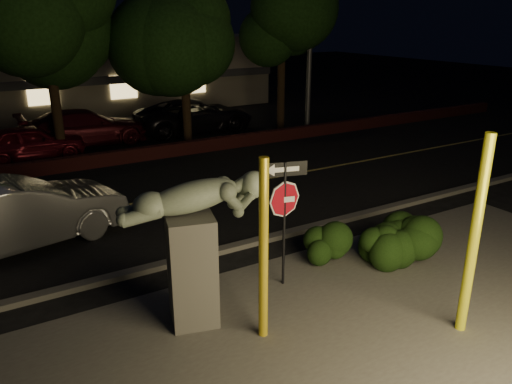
# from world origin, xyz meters

# --- Properties ---
(ground) EXTENTS (90.00, 90.00, 0.00)m
(ground) POSITION_xyz_m (0.00, 10.00, 0.00)
(ground) COLOR black
(ground) RESTS_ON ground
(patio) EXTENTS (14.00, 6.00, 0.02)m
(patio) POSITION_xyz_m (0.00, -1.00, 0.01)
(patio) COLOR #4C4944
(patio) RESTS_ON ground
(road) EXTENTS (80.00, 8.00, 0.01)m
(road) POSITION_xyz_m (0.00, 7.00, 0.01)
(road) COLOR black
(road) RESTS_ON ground
(lane_marking) EXTENTS (80.00, 0.12, 0.00)m
(lane_marking) POSITION_xyz_m (0.00, 7.00, 0.02)
(lane_marking) COLOR #B39F47
(lane_marking) RESTS_ON road
(curb) EXTENTS (80.00, 0.25, 0.12)m
(curb) POSITION_xyz_m (0.00, 2.90, 0.06)
(curb) COLOR #4C4944
(curb) RESTS_ON ground
(brick_wall) EXTENTS (40.00, 0.35, 0.50)m
(brick_wall) POSITION_xyz_m (0.00, 11.30, 0.25)
(brick_wall) COLOR #491717
(brick_wall) RESTS_ON ground
(parking_lot) EXTENTS (40.00, 12.00, 0.01)m
(parking_lot) POSITION_xyz_m (0.00, 17.00, 0.01)
(parking_lot) COLOR black
(parking_lot) RESTS_ON ground
(building) EXTENTS (22.00, 10.20, 4.00)m
(building) POSITION_xyz_m (0.00, 24.99, 2.00)
(building) COLOR #71665A
(building) RESTS_ON ground
(tree_far_c) EXTENTS (4.80, 4.80, 7.84)m
(tree_far_c) POSITION_xyz_m (2.50, 12.80, 5.66)
(tree_far_c) COLOR black
(tree_far_c) RESTS_ON ground
(tree_far_d) EXTENTS (4.40, 4.40, 7.42)m
(tree_far_d) POSITION_xyz_m (7.50, 13.30, 5.42)
(tree_far_d) COLOR black
(tree_far_d) RESTS_ON ground
(yellow_pole_left) EXTENTS (0.16, 0.16, 3.14)m
(yellow_pole_left) POSITION_xyz_m (-1.75, -0.26, 1.57)
(yellow_pole_left) COLOR gold
(yellow_pole_left) RESTS_ON ground
(yellow_pole_right) EXTENTS (0.17, 0.17, 3.47)m
(yellow_pole_right) POSITION_xyz_m (1.28, -1.85, 1.74)
(yellow_pole_right) COLOR yellow
(yellow_pole_right) RESTS_ON ground
(signpost) EXTENTS (0.84, 0.26, 2.57)m
(signpost) POSITION_xyz_m (-0.51, 1.00, 1.83)
(signpost) COLOR black
(signpost) RESTS_ON ground
(sculpture) EXTENTS (2.51, 1.24, 2.69)m
(sculpture) POSITION_xyz_m (-2.53, 0.72, 1.66)
(sculpture) COLOR #4C4944
(sculpture) RESTS_ON ground
(hedge_center) EXTENTS (1.88, 1.19, 0.91)m
(hedge_center) POSITION_xyz_m (0.90, 1.44, 0.45)
(hedge_center) COLOR black
(hedge_center) RESTS_ON ground
(hedge_right) EXTENTS (2.10, 1.67, 1.21)m
(hedge_right) POSITION_xyz_m (1.99, 0.56, 0.61)
(hedge_right) COLOR black
(hedge_right) RESTS_ON ground
(hedge_far_right) EXTENTS (1.48, 0.97, 1.00)m
(hedge_far_right) POSITION_xyz_m (2.22, 0.64, 0.50)
(hedge_far_right) COLOR black
(hedge_far_right) RESTS_ON ground
(silver_sedan) EXTENTS (5.24, 2.76, 1.64)m
(silver_sedan) POSITION_xyz_m (-4.83, 5.58, 0.82)
(silver_sedan) COLOR #B9B9BE
(silver_sedan) RESTS_ON ground
(parked_car_red) EXTENTS (3.91, 1.67, 1.32)m
(parked_car_red) POSITION_xyz_m (-3.50, 13.59, 0.66)
(parked_car_red) COLOR maroon
(parked_car_red) RESTS_ON ground
(parked_car_darkred) EXTENTS (5.17, 2.14, 1.49)m
(parked_car_darkred) POSITION_xyz_m (-1.24, 14.81, 0.75)
(parked_car_darkred) COLOR #470D16
(parked_car_darkred) RESTS_ON ground
(parked_car_dark) EXTENTS (5.49, 2.61, 1.51)m
(parked_car_dark) POSITION_xyz_m (3.74, 14.84, 0.76)
(parked_car_dark) COLOR black
(parked_car_dark) RESTS_ON ground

